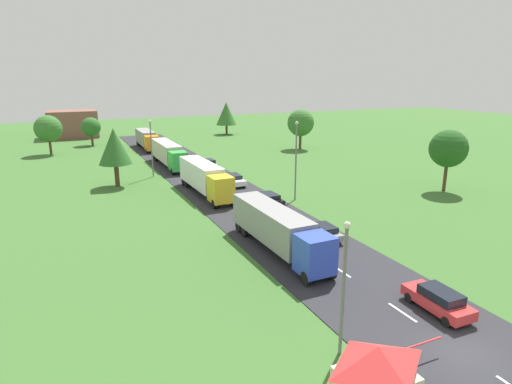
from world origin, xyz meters
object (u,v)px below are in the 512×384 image
(car_lead, at_px, (438,300))
(car_third, at_px, (268,199))
(car_fifth, at_px, (209,164))
(car_second, at_px, (324,231))
(truck_third, at_px, (168,153))
(motorcycle_courier, at_px, (326,226))
(lamppost_lead, at_px, (344,282))
(distant_building, at_px, (72,124))
(tree_elm, at_px, (448,149))
(tree_ash, at_px, (48,129))
(truck_lead, at_px, (278,228))
(barrier_gate, at_px, (385,361))
(car_fourth, at_px, (234,180))
(tree_maple, at_px, (91,127))
(tree_pine, at_px, (301,123))
(lamppost_third, at_px, (151,145))
(truck_fourth, at_px, (147,139))
(truck_second, at_px, (204,177))
(tree_oak, at_px, (226,114))
(tree_birch, at_px, (114,147))
(lamppost_second, at_px, (296,157))

(car_lead, bearing_deg, car_third, 88.91)
(car_lead, distance_m, car_fifth, 46.37)
(car_second, bearing_deg, car_lead, -91.71)
(truck_third, bearing_deg, car_lead, -85.03)
(motorcycle_courier, relative_size, lamppost_lead, 0.26)
(distant_building, bearing_deg, tree_elm, -60.88)
(tree_ash, bearing_deg, car_third, -64.30)
(truck_lead, xyz_separation_m, distant_building, (-12.37, 81.84, 1.06))
(truck_lead, relative_size, car_second, 3.26)
(distant_building, bearing_deg, truck_third, -73.81)
(barrier_gate, bearing_deg, car_lead, 24.27)
(car_fourth, height_order, lamppost_lead, lamppost_lead)
(car_third, distance_m, tree_maple, 56.94)
(tree_pine, bearing_deg, car_lead, -112.50)
(truck_third, distance_m, car_second, 38.25)
(lamppost_third, bearing_deg, truck_fourth, 80.93)
(car_fourth, bearing_deg, car_second, -90.20)
(lamppost_lead, distance_m, tree_elm, 38.67)
(truck_fourth, height_order, tree_elm, tree_elm)
(truck_second, distance_m, motorcycle_courier, 18.57)
(car_fifth, bearing_deg, barrier_gate, -98.69)
(car_third, height_order, distant_building, distant_building)
(tree_oak, xyz_separation_m, tree_elm, (5.63, -62.94, 0.30))
(car_lead, relative_size, tree_birch, 0.59)
(tree_oak, bearing_deg, tree_elm, -84.89)
(car_lead, height_order, lamppost_second, lamppost_second)
(lamppost_second, bearing_deg, tree_oak, 76.79)
(truck_third, height_order, barrier_gate, truck_third)
(car_fifth, xyz_separation_m, lamppost_third, (-9.04, -1.63, 3.74))
(car_fourth, xyz_separation_m, barrier_gate, (-7.32, -38.09, -0.13))
(truck_fourth, relative_size, lamppost_third, 1.48)
(car_lead, relative_size, distant_building, 0.42)
(lamppost_lead, distance_m, lamppost_second, 29.17)
(car_lead, bearing_deg, tree_ash, 107.11)
(truck_lead, bearing_deg, tree_birch, 107.88)
(lamppost_second, height_order, lamppost_third, lamppost_second)
(car_lead, relative_size, lamppost_second, 0.49)
(barrier_gate, bearing_deg, tree_elm, 38.37)
(car_fifth, bearing_deg, car_second, -90.54)
(tree_elm, bearing_deg, lamppost_lead, -145.22)
(tree_pine, bearing_deg, lamppost_third, -158.82)
(car_second, xyz_separation_m, motorcycle_courier, (1.31, 1.60, -0.24))
(car_third, distance_m, lamppost_lead, 27.05)
(truck_second, bearing_deg, truck_third, 89.83)
(lamppost_third, bearing_deg, tree_ash, 117.20)
(car_lead, relative_size, car_fifth, 1.10)
(truck_lead, distance_m, truck_second, 19.71)
(truck_second, distance_m, tree_birch, 13.13)
(lamppost_third, bearing_deg, car_second, -74.46)
(tree_maple, xyz_separation_m, distant_building, (-3.09, 14.83, -0.69))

